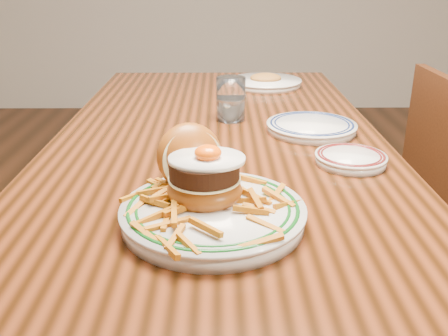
{
  "coord_description": "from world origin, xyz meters",
  "views": [
    {
      "loc": [
        0.0,
        -1.26,
        1.16
      ],
      "look_at": [
        0.01,
        -0.48,
        0.84
      ],
      "focal_mm": 40.0,
      "sensor_mm": 36.0,
      "label": 1
    }
  ],
  "objects": [
    {
      "name": "table",
      "position": [
        0.0,
        0.0,
        0.66
      ],
      "size": [
        0.85,
        1.6,
        0.75
      ],
      "color": "black",
      "rests_on": "floor"
    },
    {
      "name": "main_plate",
      "position": [
        -0.02,
        -0.48,
        0.79
      ],
      "size": [
        0.32,
        0.34,
        0.15
      ],
      "rotation": [
        0.0,
        0.0,
        0.39
      ],
      "color": "silver",
      "rests_on": "table"
    },
    {
      "name": "side_plate",
      "position": [
        0.29,
        -0.22,
        0.76
      ],
      "size": [
        0.16,
        0.16,
        0.02
      ],
      "rotation": [
        0.0,
        0.0,
        0.29
      ],
      "color": "silver",
      "rests_on": "table"
    },
    {
      "name": "rear_plate",
      "position": [
        0.25,
        0.01,
        0.76
      ],
      "size": [
        0.24,
        0.24,
        0.03
      ],
      "rotation": [
        0.0,
        0.0,
        -0.0
      ],
      "color": "silver",
      "rests_on": "table"
    },
    {
      "name": "water_glass",
      "position": [
        0.03,
        0.12,
        0.8
      ],
      "size": [
        0.08,
        0.08,
        0.12
      ],
      "color": "white",
      "rests_on": "table"
    },
    {
      "name": "far_plate",
      "position": [
        0.17,
        0.55,
        0.77
      ],
      "size": [
        0.26,
        0.26,
        0.05
      ],
      "rotation": [
        0.0,
        0.0,
        -0.05
      ],
      "color": "silver",
      "rests_on": "table"
    }
  ]
}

